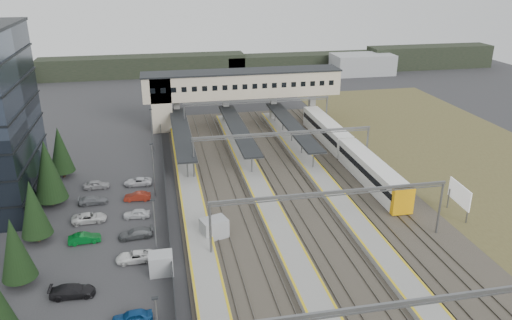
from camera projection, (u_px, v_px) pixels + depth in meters
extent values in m
plane|color=#2B2B2D|center=(220.00, 224.00, 64.40)|extent=(220.00, 220.00, 0.00)
cylinder|color=black|center=(21.00, 280.00, 51.89)|extent=(0.44, 0.44, 1.20)
cone|color=black|center=(15.00, 248.00, 50.50)|extent=(3.54, 3.54, 6.80)
cylinder|color=black|center=(38.00, 237.00, 60.10)|extent=(0.44, 0.44, 1.20)
cone|color=black|center=(33.00, 208.00, 58.67)|extent=(3.64, 3.64, 7.00)
cylinder|color=black|center=(53.00, 201.00, 69.22)|extent=(0.44, 0.44, 1.20)
cone|color=black|center=(48.00, 170.00, 67.52)|extent=(4.42, 4.42, 8.50)
cylinder|color=black|center=(64.00, 173.00, 78.34)|extent=(0.44, 0.44, 1.20)
cone|color=black|center=(60.00, 149.00, 76.87)|extent=(3.74, 3.74, 7.20)
imported|color=black|center=(72.00, 291.00, 50.07)|extent=(4.50, 1.96, 1.29)
imported|color=#07571C|center=(85.00, 238.00, 59.74)|extent=(3.86, 1.62, 1.24)
imported|color=silver|center=(89.00, 218.00, 64.58)|extent=(4.46, 2.19, 1.22)
imported|color=slate|center=(93.00, 200.00, 69.42)|extent=(4.10, 1.81, 1.17)
imported|color=#9D9C9F|center=(97.00, 185.00, 74.23)|extent=(3.79, 1.55, 1.29)
imported|color=navy|center=(132.00, 317.00, 46.35)|extent=(3.80, 1.63, 1.28)
imported|color=white|center=(135.00, 257.00, 56.04)|extent=(4.24, 1.96, 1.18)
imported|color=#4E5153|center=(136.00, 233.00, 60.86)|extent=(4.34, 2.10, 1.22)
imported|color=silver|center=(137.00, 214.00, 65.70)|extent=(3.60, 1.72, 1.19)
imported|color=maroon|center=(137.00, 196.00, 70.53)|extent=(3.80, 1.60, 1.22)
imported|color=silver|center=(138.00, 182.00, 75.37)|extent=(4.29, 2.19, 1.16)
cube|color=black|center=(155.00, 298.00, 37.19)|extent=(0.50, 0.25, 0.15)
cylinder|color=slate|center=(155.00, 233.00, 54.16)|extent=(0.16, 0.16, 8.00)
cube|color=black|center=(153.00, 200.00, 52.69)|extent=(0.50, 0.25, 0.15)
cylinder|color=slate|center=(153.00, 171.00, 70.57)|extent=(0.16, 0.16, 8.00)
cube|color=black|center=(151.00, 144.00, 69.11)|extent=(0.50, 0.25, 0.15)
cylinder|color=slate|center=(152.00, 132.00, 86.98)|extent=(0.16, 0.16, 8.00)
cube|color=black|center=(150.00, 109.00, 85.52)|extent=(0.50, 0.25, 0.15)
cube|color=#26282B|center=(167.00, 204.00, 67.39)|extent=(0.08, 90.00, 2.00)
cube|color=#979A9D|center=(214.00, 229.00, 60.59)|extent=(3.60, 3.07, 2.55)
cube|color=#979A9D|center=(161.00, 264.00, 53.72)|extent=(2.54, 2.12, 2.33)
cube|color=#39332C|center=(298.00, 198.00, 71.15)|extent=(34.00, 90.00, 0.20)
cube|color=#59544C|center=(210.00, 205.00, 68.72)|extent=(0.08, 90.00, 0.14)
cube|color=#59544C|center=(220.00, 204.00, 68.99)|extent=(0.08, 90.00, 0.14)
cube|color=#59544C|center=(238.00, 202.00, 69.47)|extent=(0.08, 90.00, 0.14)
cube|color=#59544C|center=(248.00, 202.00, 69.73)|extent=(0.08, 90.00, 0.14)
cube|color=#59544C|center=(280.00, 199.00, 70.58)|extent=(0.08, 90.00, 0.14)
cube|color=#59544C|center=(290.00, 198.00, 70.85)|extent=(0.08, 90.00, 0.14)
cube|color=#59544C|center=(307.00, 196.00, 71.32)|extent=(0.08, 90.00, 0.14)
cube|color=#59544C|center=(317.00, 195.00, 71.59)|extent=(0.08, 90.00, 0.14)
cube|color=#59544C|center=(347.00, 193.00, 72.44)|extent=(0.08, 90.00, 0.14)
cube|color=#59544C|center=(356.00, 192.00, 72.70)|extent=(0.08, 90.00, 0.14)
cube|color=#59544C|center=(372.00, 190.00, 73.18)|extent=(0.08, 90.00, 0.14)
cube|color=#59544C|center=(381.00, 190.00, 73.44)|extent=(0.08, 90.00, 0.14)
cube|color=gray|center=(193.00, 205.00, 68.24)|extent=(3.20, 82.00, 0.90)
cube|color=gold|center=(182.00, 203.00, 67.80)|extent=(0.25, 82.00, 0.02)
cube|color=gold|center=(203.00, 201.00, 68.34)|extent=(0.25, 82.00, 0.02)
cube|color=gray|center=(264.00, 199.00, 70.09)|extent=(3.20, 82.00, 0.90)
cube|color=gold|center=(254.00, 197.00, 69.66)|extent=(0.25, 82.00, 0.02)
cube|color=gold|center=(274.00, 195.00, 70.19)|extent=(0.25, 82.00, 0.02)
cube|color=gray|center=(332.00, 193.00, 71.95)|extent=(3.20, 82.00, 0.90)
cube|color=gold|center=(322.00, 191.00, 71.51)|extent=(0.25, 82.00, 0.02)
cube|color=gold|center=(341.00, 189.00, 72.05)|extent=(0.25, 82.00, 0.02)
cube|color=black|center=(181.00, 132.00, 87.00)|extent=(3.00, 30.00, 0.25)
cube|color=slate|center=(181.00, 132.00, 87.06)|extent=(3.10, 30.00, 0.12)
cylinder|color=slate|center=(187.00, 168.00, 75.73)|extent=(0.20, 0.20, 3.10)
cylinder|color=slate|center=(184.00, 153.00, 81.66)|extent=(0.20, 0.20, 3.10)
cylinder|color=slate|center=(182.00, 140.00, 87.59)|extent=(0.20, 0.20, 3.10)
cylinder|color=slate|center=(180.00, 129.00, 93.51)|extent=(0.20, 0.20, 3.10)
cylinder|color=slate|center=(178.00, 119.00, 99.44)|extent=(0.20, 0.20, 3.10)
cube|color=black|center=(238.00, 128.00, 88.86)|extent=(3.00, 30.00, 0.25)
cube|color=slate|center=(238.00, 129.00, 88.91)|extent=(3.10, 30.00, 0.12)
cylinder|color=slate|center=(252.00, 163.00, 77.59)|extent=(0.20, 0.20, 3.10)
cylinder|color=slate|center=(244.00, 149.00, 83.51)|extent=(0.20, 0.20, 3.10)
cylinder|color=slate|center=(238.00, 137.00, 89.44)|extent=(0.20, 0.20, 3.10)
cylinder|color=slate|center=(232.00, 126.00, 95.37)|extent=(0.20, 0.20, 3.10)
cylinder|color=slate|center=(227.00, 116.00, 101.30)|extent=(0.20, 0.20, 3.10)
cube|color=black|center=(292.00, 125.00, 90.71)|extent=(3.00, 30.00, 0.25)
cube|color=slate|center=(292.00, 126.00, 90.77)|extent=(3.10, 30.00, 0.12)
cylinder|color=slate|center=(313.00, 158.00, 79.44)|extent=(0.20, 0.20, 3.10)
cylinder|color=slate|center=(302.00, 145.00, 85.37)|extent=(0.20, 0.20, 3.10)
cylinder|color=slate|center=(292.00, 133.00, 91.30)|extent=(0.20, 0.20, 3.10)
cylinder|color=slate|center=(283.00, 123.00, 97.23)|extent=(0.20, 0.20, 3.10)
cylinder|color=slate|center=(275.00, 114.00, 103.15)|extent=(0.20, 0.20, 3.10)
cube|color=beige|center=(242.00, 84.00, 101.54)|extent=(40.00, 6.00, 5.00)
cube|color=black|center=(242.00, 71.00, 100.60)|extent=(40.40, 6.40, 0.30)
cube|color=beige|center=(161.00, 102.00, 99.57)|extent=(4.00, 6.00, 11.00)
cube|color=black|center=(153.00, 91.00, 95.41)|extent=(1.00, 0.06, 1.00)
cube|color=black|center=(163.00, 91.00, 95.78)|extent=(1.00, 0.06, 1.00)
cube|color=black|center=(174.00, 90.00, 96.15)|extent=(1.00, 0.06, 1.00)
cube|color=black|center=(184.00, 90.00, 96.52)|extent=(1.00, 0.06, 1.00)
cube|color=black|center=(194.00, 89.00, 96.89)|extent=(1.00, 0.06, 1.00)
cube|color=black|center=(205.00, 89.00, 97.26)|extent=(1.00, 0.06, 1.00)
cube|color=black|center=(215.00, 88.00, 97.63)|extent=(1.00, 0.06, 1.00)
cube|color=black|center=(225.00, 88.00, 98.00)|extent=(1.00, 0.06, 1.00)
cube|color=black|center=(235.00, 87.00, 98.38)|extent=(1.00, 0.06, 1.00)
cube|color=black|center=(245.00, 87.00, 98.75)|extent=(1.00, 0.06, 1.00)
cube|color=black|center=(255.00, 86.00, 99.12)|extent=(1.00, 0.06, 1.00)
cube|color=black|center=(265.00, 86.00, 99.49)|extent=(1.00, 0.06, 1.00)
cube|color=black|center=(274.00, 85.00, 99.86)|extent=(1.00, 0.06, 1.00)
cube|color=black|center=(284.00, 85.00, 100.23)|extent=(1.00, 0.06, 1.00)
cube|color=black|center=(294.00, 84.00, 100.60)|extent=(1.00, 0.06, 1.00)
cube|color=black|center=(303.00, 84.00, 100.97)|extent=(1.00, 0.06, 1.00)
cube|color=black|center=(313.00, 84.00, 101.34)|extent=(1.00, 0.06, 1.00)
cube|color=black|center=(322.00, 83.00, 101.72)|extent=(1.00, 0.06, 1.00)
cube|color=black|center=(331.00, 83.00, 102.09)|extent=(1.00, 0.06, 1.00)
cube|color=gray|center=(170.00, 114.00, 100.77)|extent=(1.20, 1.60, 6.00)
cube|color=gray|center=(177.00, 114.00, 101.05)|extent=(1.20, 1.60, 6.00)
cube|color=gray|center=(226.00, 111.00, 102.90)|extent=(1.20, 1.60, 6.00)
cube|color=gray|center=(273.00, 108.00, 104.76)|extent=(1.20, 1.60, 6.00)
cube|color=gray|center=(312.00, 106.00, 106.33)|extent=(1.20, 1.60, 6.00)
cube|color=slate|center=(419.00, 300.00, 38.53)|extent=(28.40, 0.25, 0.35)
cube|color=slate|center=(419.00, 305.00, 38.68)|extent=(28.40, 0.12, 0.12)
cylinder|color=slate|center=(210.00, 232.00, 55.45)|extent=(0.28, 0.28, 7.00)
cylinder|color=slate|center=(440.00, 209.00, 60.65)|extent=(0.28, 0.28, 7.00)
cube|color=slate|center=(332.00, 192.00, 56.77)|extent=(28.40, 0.25, 0.35)
cube|color=slate|center=(332.00, 196.00, 56.92)|extent=(28.40, 0.12, 0.12)
cylinder|color=slate|center=(194.00, 161.00, 75.51)|extent=(0.28, 0.28, 7.00)
cylinder|color=slate|center=(367.00, 148.00, 80.71)|extent=(0.28, 0.28, 7.00)
cube|color=slate|center=(284.00, 133.00, 76.83)|extent=(28.40, 0.25, 0.35)
cube|color=slate|center=(284.00, 135.00, 76.98)|extent=(28.40, 0.12, 0.12)
cylinder|color=slate|center=(185.00, 122.00, 93.75)|extent=(0.28, 0.28, 7.00)
cylinder|color=slate|center=(326.00, 114.00, 98.95)|extent=(0.28, 0.28, 7.00)
cube|color=slate|center=(257.00, 100.00, 95.07)|extent=(28.40, 0.25, 0.35)
cube|color=slate|center=(257.00, 103.00, 95.22)|extent=(28.40, 0.12, 0.12)
cube|color=white|center=(371.00, 172.00, 74.75)|extent=(2.91, 20.16, 3.74)
cube|color=black|center=(372.00, 169.00, 74.60)|extent=(2.97, 19.56, 0.93)
cube|color=slate|center=(371.00, 182.00, 75.34)|extent=(2.49, 18.76, 0.52)
cube|color=white|center=(326.00, 130.00, 93.69)|extent=(2.91, 20.16, 3.74)
cube|color=black|center=(326.00, 128.00, 93.54)|extent=(2.97, 19.56, 0.93)
cube|color=slate|center=(326.00, 138.00, 94.28)|extent=(2.49, 18.76, 0.52)
cube|color=#F9A80D|center=(403.00, 201.00, 65.65)|extent=(2.93, 0.90, 3.74)
cylinder|color=slate|center=(467.00, 213.00, 63.98)|extent=(0.20, 0.20, 2.89)
cylinder|color=slate|center=(448.00, 198.00, 68.00)|extent=(0.20, 0.20, 2.89)
cube|color=white|center=(460.00, 194.00, 65.37)|extent=(0.54, 5.41, 2.71)
cube|color=#4E4928|center=(503.00, 180.00, 77.30)|extent=(34.00, 120.00, 0.06)
cube|color=black|center=(144.00, 66.00, 148.08)|extent=(60.00, 8.00, 6.00)
cube|color=black|center=(305.00, 62.00, 157.54)|extent=(50.00, 8.00, 5.00)
cube|color=black|center=(429.00, 57.00, 160.03)|extent=(40.00, 8.00, 7.00)
cube|color=#979A9D|center=(362.00, 64.00, 151.02)|extent=(18.00, 10.00, 6.00)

